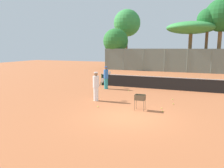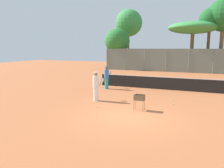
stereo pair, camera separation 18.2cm
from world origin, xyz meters
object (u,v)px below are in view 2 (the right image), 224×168
(ball_cart, at_px, (139,99))
(parked_car, at_px, (217,66))
(player_red_cap, at_px, (107,77))
(player_white_outfit, at_px, (96,86))
(tennis_net, at_px, (158,83))

(ball_cart, xyz_separation_m, parked_car, (5.21, 25.40, 0.01))
(player_red_cap, xyz_separation_m, ball_cart, (4.29, -5.20, -0.32))
(player_white_outfit, bearing_deg, parked_car, 4.62)
(tennis_net, bearing_deg, player_white_outfit, -117.92)
(player_white_outfit, bearing_deg, tennis_net, -4.18)
(player_white_outfit, xyz_separation_m, ball_cart, (3.22, -1.08, -0.32))
(player_white_outfit, distance_m, parked_car, 25.74)
(player_red_cap, distance_m, parked_car, 22.32)
(player_red_cap, bearing_deg, tennis_net, -58.27)
(ball_cart, relative_size, parked_car, 0.21)
(player_white_outfit, relative_size, parked_car, 0.45)
(player_white_outfit, distance_m, player_red_cap, 4.25)
(tennis_net, relative_size, player_white_outfit, 5.50)
(tennis_net, bearing_deg, parked_car, 73.76)
(player_red_cap, bearing_deg, player_white_outfit, -154.22)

